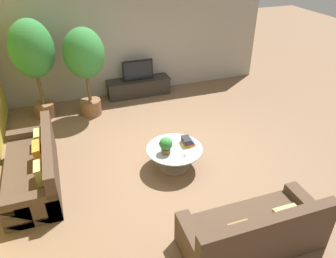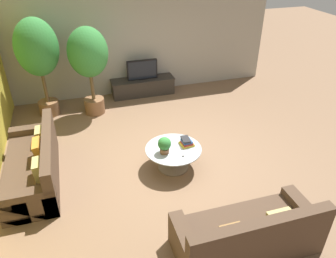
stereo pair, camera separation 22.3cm
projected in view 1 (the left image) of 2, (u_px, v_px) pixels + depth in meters
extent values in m
plane|color=brown|center=(172.00, 155.00, 6.51)|extent=(24.00, 24.00, 0.00)
cube|color=#A39E93|center=(129.00, 37.00, 8.36)|extent=(7.40, 0.12, 3.00)
cube|color=#2D2823|center=(139.00, 87.00, 8.80)|extent=(1.65, 0.48, 0.44)
cube|color=#2D2823|center=(138.00, 80.00, 8.69)|extent=(1.68, 0.50, 0.02)
cube|color=black|center=(138.00, 70.00, 8.55)|extent=(0.80, 0.08, 0.52)
cube|color=black|center=(138.00, 71.00, 8.51)|extent=(0.74, 0.00, 0.47)
cube|color=black|center=(138.00, 79.00, 8.68)|extent=(0.24, 0.13, 0.02)
cylinder|color=#756656|center=(174.00, 166.00, 6.18)|extent=(0.57, 0.57, 0.02)
cylinder|color=#756656|center=(174.00, 158.00, 6.08)|extent=(0.10, 0.10, 0.41)
cylinder|color=#A8B2B7|center=(174.00, 149.00, 5.96)|extent=(1.03, 1.03, 0.02)
cube|color=#4C3828|center=(33.00, 173.00, 5.68)|extent=(0.84, 2.15, 0.42)
cube|color=#4C3828|center=(48.00, 150.00, 5.56)|extent=(0.16, 2.15, 0.42)
cube|color=#4C3828|center=(32.00, 141.00, 6.44)|extent=(0.84, 0.20, 0.54)
cube|color=#4C3828|center=(31.00, 210.00, 4.87)|extent=(0.84, 0.20, 0.54)
cube|color=tan|center=(39.00, 139.00, 5.97)|extent=(0.14, 0.33, 0.30)
cube|color=orange|center=(39.00, 153.00, 5.54)|extent=(0.17, 0.39, 0.36)
cube|color=tan|center=(40.00, 173.00, 5.13)|extent=(0.14, 0.33, 0.31)
cube|color=#4C3828|center=(251.00, 233.00, 4.56)|extent=(1.98, 0.84, 0.42)
cube|color=#4C3828|center=(270.00, 230.00, 4.07)|extent=(1.98, 0.16, 0.42)
cube|color=#4C3828|center=(305.00, 214.00, 4.78)|extent=(0.20, 0.84, 0.54)
cube|color=#4C3828|center=(193.00, 248.00, 4.28)|extent=(0.20, 0.84, 0.54)
cube|color=tan|center=(285.00, 218.00, 4.33)|extent=(0.34, 0.16, 0.32)
cube|color=olive|center=(239.00, 232.00, 4.14)|extent=(0.29, 0.14, 0.27)
cylinder|color=brown|center=(45.00, 110.00, 7.79)|extent=(0.47, 0.47, 0.34)
cylinder|color=brown|center=(41.00, 91.00, 7.53)|extent=(0.08, 0.08, 0.66)
ellipsoid|color=#337F38|center=(32.00, 49.00, 7.02)|extent=(0.94, 0.94, 1.29)
cylinder|color=brown|center=(91.00, 107.00, 7.88)|extent=(0.48, 0.48, 0.37)
cylinder|color=brown|center=(89.00, 89.00, 7.64)|extent=(0.08, 0.08, 0.58)
ellipsoid|color=#337F38|center=(84.00, 53.00, 7.20)|extent=(0.90, 0.90, 1.14)
cylinder|color=brown|center=(166.00, 151.00, 5.82)|extent=(0.17, 0.17, 0.09)
sphere|color=#337F38|center=(166.00, 144.00, 5.74)|extent=(0.24, 0.24, 0.24)
cube|color=gold|center=(187.00, 144.00, 6.06)|extent=(0.26, 0.24, 0.04)
cube|color=#A32823|center=(188.00, 142.00, 6.03)|extent=(0.20, 0.21, 0.03)
cube|color=#2D4C84|center=(187.00, 141.00, 6.02)|extent=(0.19, 0.21, 0.03)
cube|color=#232326|center=(186.00, 139.00, 6.01)|extent=(0.15, 0.24, 0.03)
cube|color=black|center=(162.00, 145.00, 6.04)|extent=(0.09, 0.16, 0.02)
cube|color=gray|center=(185.00, 153.00, 5.81)|extent=(0.11, 0.16, 0.02)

